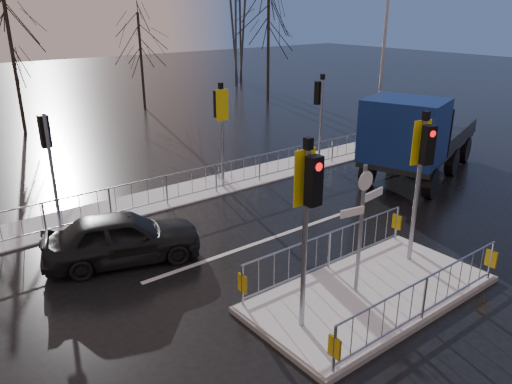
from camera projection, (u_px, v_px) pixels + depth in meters
ground at (370, 296)px, 11.68m from camera, size 120.00×120.00×0.00m
snow_verge at (184, 193)px, 18.03m from camera, size 30.00×2.00×0.04m
lane_markings at (382, 302)px, 11.43m from camera, size 8.00×11.38×0.01m
traffic_island at (371, 281)px, 11.55m from camera, size 6.00×3.04×4.15m
far_kerb_fixtures at (197, 168)px, 17.47m from camera, size 18.00×0.65×3.83m
car_far_lane at (122, 237)px, 13.05m from camera, size 4.34×2.79×1.38m
flatbed_truck at (412, 137)px, 18.50m from camera, size 7.71×4.80×3.36m
tree_far_a at (10, 38)px, 25.10m from camera, size 3.75×3.75×7.08m
tree_far_b at (140, 43)px, 31.40m from camera, size 3.25×3.25×6.14m
tree_far_c at (268, 25)px, 33.45m from camera, size 4.00×4.00×7.55m
street_lamp_right at (384, 52)px, 22.50m from camera, size 1.25×0.18×8.00m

